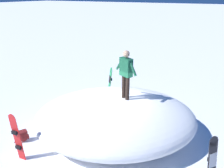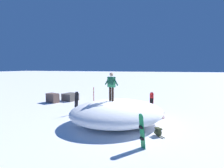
{
  "view_description": "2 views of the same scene",
  "coord_description": "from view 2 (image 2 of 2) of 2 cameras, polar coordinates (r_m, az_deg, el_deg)",
  "views": [
    {
      "loc": [
        6.64,
        4.06,
        4.99
      ],
      "look_at": [
        -0.56,
        -0.1,
        1.8
      ],
      "focal_mm": 38.26,
      "sensor_mm": 36.0,
      "label": 1
    },
    {
      "loc": [
        -10.23,
        -2.5,
        3.55
      ],
      "look_at": [
        -0.05,
        0.65,
        2.5
      ],
      "focal_mm": 27.93,
      "sensor_mm": 36.0,
      "label": 2
    }
  ],
  "objects": [
    {
      "name": "trail_marker_pole",
      "position": [
        15.99,
        -6.0,
        -3.92
      ],
      "size": [
        0.1,
        0.1,
        1.73
      ],
      "color": "#A51E19",
      "rests_on": "ground"
    },
    {
      "name": "snowboard_primary_upright",
      "position": [
        7.86,
        9.74,
        -14.82
      ],
      "size": [
        0.34,
        0.34,
        1.58
      ],
      "color": "#1E8C47",
      "rests_on": "ground"
    },
    {
      "name": "backpack_far",
      "position": [
        9.59,
        14.85,
        -14.88
      ],
      "size": [
        0.59,
        0.6,
        0.43
      ],
      "color": "#383D23",
      "rests_on": "ground"
    },
    {
      "name": "snowboarder_standing",
      "position": [
        10.5,
        -0.2,
        -0.18
      ],
      "size": [
        0.49,
        0.99,
        1.73
      ],
      "color": "black",
      "rests_on": "snow_mound"
    },
    {
      "name": "snow_mound",
      "position": [
        10.91,
        1.65,
        -9.29
      ],
      "size": [
        7.13,
        7.47,
        1.49
      ],
      "primitive_type": "ellipsoid",
      "rotation": [
        0.0,
        0.0,
        0.54
      ],
      "color": "white",
      "rests_on": "ground"
    },
    {
      "name": "snowboard_secondary_upright",
      "position": [
        13.27,
        12.82,
        -6.15
      ],
      "size": [
        0.21,
        0.29,
        1.69
      ],
      "color": "red",
      "rests_on": "ground"
    },
    {
      "name": "backpack_near",
      "position": [
        12.62,
        15.93,
        -9.92
      ],
      "size": [
        0.55,
        0.42,
        0.42
      ],
      "color": "maroon",
      "rests_on": "ground"
    },
    {
      "name": "rock_outcrop",
      "position": [
        18.77,
        -15.53,
        -4.23
      ],
      "size": [
        2.78,
        2.65,
        0.91
      ],
      "color": "brown",
      "rests_on": "ground"
    },
    {
      "name": "snowboard_tertiary_upright",
      "position": [
        13.3,
        -11.56,
        -5.98
      ],
      "size": [
        0.34,
        0.33,
        1.74
      ],
      "color": "black",
      "rests_on": "ground"
    },
    {
      "name": "ground",
      "position": [
        11.12,
        3.34,
        -13.01
      ],
      "size": [
        240.0,
        240.0,
        0.0
      ],
      "primitive_type": "plane",
      "color": "white"
    }
  ]
}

